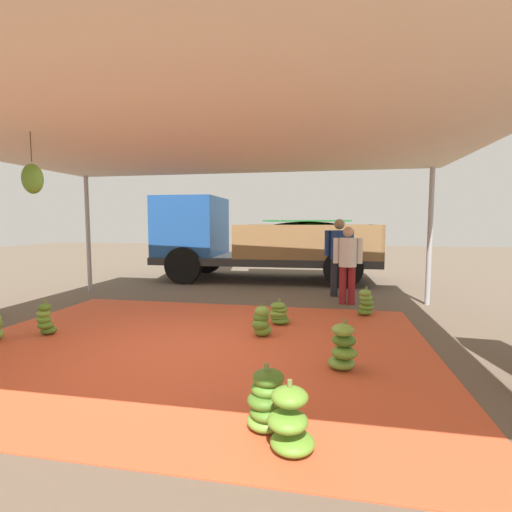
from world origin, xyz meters
TOP-DOWN VIEW (x-y plane):
  - ground_plane at (0.00, 3.00)m, footprint 40.00×40.00m
  - tarp_orange at (0.00, 0.00)m, footprint 6.35×5.03m
  - tent_canopy at (-0.01, -0.09)m, footprint 8.00×7.00m
  - banana_bunch_0 at (0.87, 0.57)m, footprint 0.35×0.36m
  - banana_bunch_1 at (-2.27, 0.03)m, footprint 0.33×0.34m
  - banana_bunch_4 at (1.99, -0.48)m, footprint 0.44×0.44m
  - banana_bunch_6 at (1.04, 1.26)m, footprint 0.40×0.42m
  - banana_bunch_8 at (1.55, -2.12)m, footprint 0.46×0.46m
  - banana_bunch_9 at (2.48, 2.14)m, footprint 0.38×0.35m
  - banana_bunch_10 at (1.34, -1.86)m, footprint 0.40×0.41m
  - cargo_truck_main at (-0.25, 6.03)m, footprint 6.31×2.69m
  - worker_0 at (2.20, 3.05)m, footprint 0.58×0.35m
  - worker_1 at (2.05, 3.83)m, footprint 0.64×0.39m

SIDE VIEW (x-z plane):
  - ground_plane at x=0.00m, z-range 0.00..0.00m
  - tarp_orange at x=0.00m, z-range 0.00..0.01m
  - banana_bunch_6 at x=1.04m, z-range -0.03..0.39m
  - banana_bunch_0 at x=0.87m, z-range -0.02..0.46m
  - banana_bunch_9 at x=2.48m, z-range -0.03..0.49m
  - banana_bunch_1 at x=-2.27m, z-range -0.04..0.49m
  - banana_bunch_8 at x=1.55m, z-range -0.04..0.50m
  - banana_bunch_10 at x=1.34m, z-range -0.03..0.51m
  - banana_bunch_4 at x=1.99m, z-range -0.04..0.54m
  - worker_0 at x=2.20m, z-range 0.13..1.71m
  - worker_1 at x=2.05m, z-range 0.15..1.88m
  - cargo_truck_main at x=-0.25m, z-range -0.01..2.39m
  - tent_canopy at x=-0.01m, z-range 1.32..4.13m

